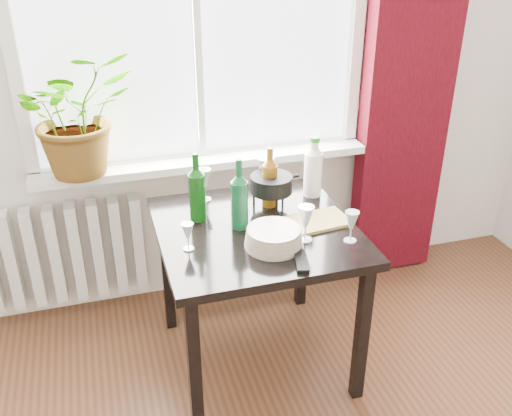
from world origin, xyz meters
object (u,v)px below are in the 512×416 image
object	(u,v)px
bottle_amber	(270,176)
tv_remote	(301,261)
table	(256,245)
wineglass_front_right	(306,223)
potted_plant	(76,114)
plate_stack	(274,238)
wineglass_back_center	(265,176)
wineglass_back_left	(204,185)
wineglass_far_right	(351,226)
fondue_pot	(271,191)
cleaning_bottle	(313,166)
wine_bottle_left	(197,187)
cutting_board	(317,221)
radiator	(66,253)
wineglass_front_left	(188,237)
wine_bottle_right	(239,194)

from	to	relation	value
bottle_amber	tv_remote	bearing A→B (deg)	-93.63
table	wineglass_front_right	bearing A→B (deg)	-45.74
potted_plant	plate_stack	distance (m)	1.10
wineglass_back_center	wineglass_back_left	xyz separation A→B (m)	(-0.29, 0.03, -0.02)
wineglass_far_right	tv_remote	distance (m)	0.28
wineglass_back_center	fondue_pot	distance (m)	0.12
wineglass_far_right	wineglass_back_left	bearing A→B (deg)	132.20
potted_plant	cleaning_bottle	world-z (taller)	potted_plant
wineglass_front_right	wineglass_back_center	size ratio (longest dim) A/B	0.79
potted_plant	wineglass_back_center	bearing A→B (deg)	-19.15
wine_bottle_left	wineglass_back_center	size ratio (longest dim) A/B	1.57
cleaning_bottle	tv_remote	size ratio (longest dim) A/B	1.93
cutting_board	cleaning_bottle	bearing A→B (deg)	73.30
wineglass_far_right	cleaning_bottle	bearing A→B (deg)	88.66
radiator	tv_remote	xyz separation A→B (m)	(0.94, -0.96, 0.37)
table	wineglass_front_left	distance (m)	0.37
bottle_amber	fondue_pot	distance (m)	0.07
radiator	fondue_pot	distance (m)	1.16
wine_bottle_left	wineglass_front_right	world-z (taller)	wine_bottle_left
wine_bottle_right	wineglass_far_right	xyz separation A→B (m)	(0.41, -0.25, -0.09)
bottle_amber	cleaning_bottle	xyz separation A→B (m)	(0.23, 0.05, 0.00)
cleaning_bottle	wineglass_back_center	world-z (taller)	cleaning_bottle
wineglass_back_left	tv_remote	xyz separation A→B (m)	(0.25, -0.65, -0.07)
wineglass_front_left	fondue_pot	xyz separation A→B (m)	(0.44, 0.28, 0.02)
wineglass_front_left	bottle_amber	bearing A→B (deg)	33.28
wineglass_back_left	fondue_pot	world-z (taller)	wineglass_back_left
cleaning_bottle	wineglass_back_left	distance (m)	0.52
wineglass_front_right	wine_bottle_right	bearing A→B (deg)	140.88
table	wineglass_back_center	size ratio (longest dim) A/B	4.18
plate_stack	tv_remote	bearing A→B (deg)	-67.09
radiator	cleaning_bottle	xyz separation A→B (m)	(1.20, -0.40, 0.51)
cleaning_bottle	wineglass_front_right	size ratio (longest dim) A/B	1.88
wineglass_far_right	wineglass_back_left	xyz separation A→B (m)	(-0.50, 0.55, 0.01)
bottle_amber	wineglass_back_left	xyz separation A→B (m)	(-0.28, 0.14, -0.07)
wine_bottle_right	wineglass_front_right	size ratio (longest dim) A/B	1.99
wineglass_far_right	plate_stack	world-z (taller)	wineglass_far_right
potted_plant	tv_remote	distance (m)	1.26
wineglass_far_right	wineglass_front_left	bearing A→B (deg)	169.02
wineglass_back_center	wineglass_far_right	bearing A→B (deg)	-68.17
table	plate_stack	bearing A→B (deg)	-82.46
wine_bottle_right	fondue_pot	xyz separation A→B (m)	(0.19, 0.16, -0.08)
radiator	wineglass_back_left	world-z (taller)	wineglass_back_left
wineglass_front_left	wineglass_front_right	bearing A→B (deg)	-7.87
wine_bottle_right	wineglass_front_right	bearing A→B (deg)	-39.12
potted_plant	wineglass_front_left	distance (m)	0.85
cutting_board	wineglass_front_left	bearing A→B (deg)	-174.02
wineglass_far_right	tv_remote	world-z (taller)	wineglass_far_right
wineglass_back_center	wineglass_front_right	bearing A→B (deg)	-86.19
cleaning_bottle	cutting_board	bearing A→B (deg)	-106.70
table	bottle_amber	xyz separation A→B (m)	(0.12, 0.19, 0.24)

